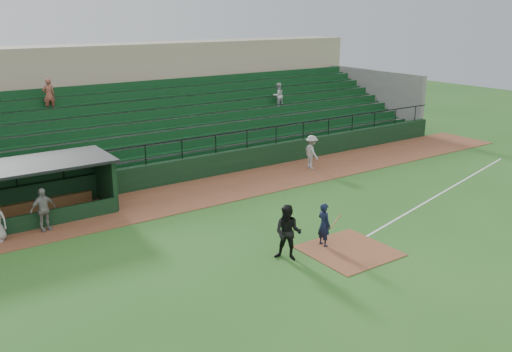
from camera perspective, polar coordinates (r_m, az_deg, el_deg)
ground at (r=21.18m, az=7.78°, el=-6.86°), size 90.00×90.00×0.00m
warning_track at (r=27.19m, az=-3.60°, el=-1.29°), size 40.00×4.00×0.03m
home_plate_dirt at (r=20.52m, az=9.67°, el=-7.71°), size 3.00×3.00×0.03m
foul_line at (r=27.58m, az=18.49°, el=-1.91°), size 17.49×4.44×0.01m
stadium_structure at (r=33.95m, az=-11.15°, el=6.07°), size 38.00×13.08×6.40m
dugout at (r=25.03m, az=-25.09°, el=-1.34°), size 8.90×3.20×2.42m
batter_at_plate at (r=20.53m, az=7.13°, el=-5.07°), size 1.00×0.68×1.68m
umpire at (r=19.25m, az=3.37°, el=-5.94°), size 1.22×1.25×2.02m
runner at (r=30.46m, az=5.83°, el=2.52°), size 0.93×1.33×1.88m
dugout_player_a at (r=23.27m, az=-21.38°, el=-3.29°), size 1.10×0.65×1.77m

